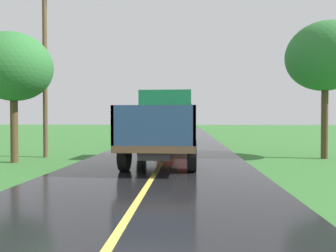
# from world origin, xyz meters

# --- Properties ---
(banana_truck_near) EXTENTS (2.38, 5.82, 2.80)m
(banana_truck_near) POSITION_xyz_m (0.05, 10.46, 1.46)
(banana_truck_near) COLOR #2D2D30
(banana_truck_near) RESTS_ON road_surface
(banana_truck_far) EXTENTS (2.38, 5.81, 2.80)m
(banana_truck_far) POSITION_xyz_m (0.16, 20.81, 1.47)
(banana_truck_far) COLOR #2D2D30
(banana_truck_far) RESTS_ON road_surface
(utility_pole_roadside) EXTENTS (2.13, 0.20, 7.59)m
(utility_pole_roadside) POSITION_xyz_m (-5.41, 11.82, 4.10)
(utility_pole_roadside) COLOR brown
(utility_pole_roadside) RESTS_ON ground
(roadside_tree_near_left) EXTENTS (3.30, 3.30, 5.91)m
(roadside_tree_near_left) POSITION_xyz_m (6.87, 12.22, 4.40)
(roadside_tree_near_left) COLOR #4C3823
(roadside_tree_near_left) RESTS_ON ground
(roadside_tree_mid_right) EXTENTS (2.96, 2.96, 5.09)m
(roadside_tree_mid_right) POSITION_xyz_m (-5.85, 10.13, 3.73)
(roadside_tree_mid_right) COLOR #4C3823
(roadside_tree_mid_right) RESTS_ON ground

